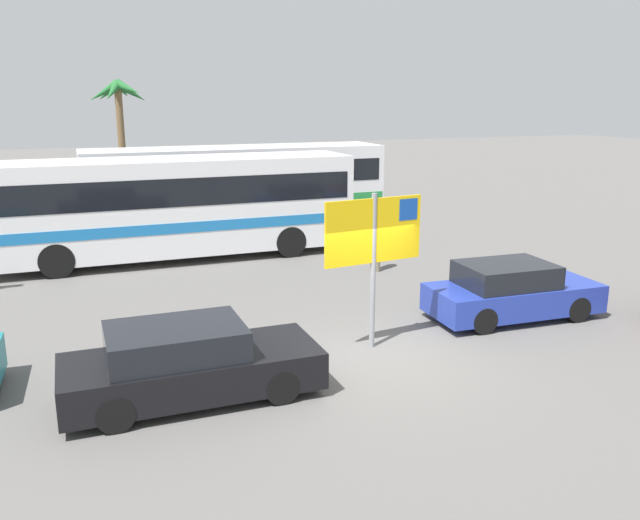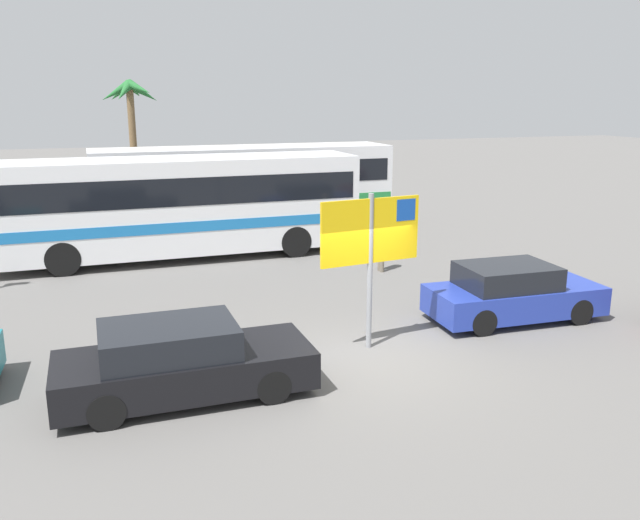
# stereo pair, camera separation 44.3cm
# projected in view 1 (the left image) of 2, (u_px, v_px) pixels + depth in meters

# --- Properties ---
(ground) EXTENTS (120.00, 120.00, 0.00)m
(ground) POSITION_uv_depth(u_px,v_px,m) (371.00, 359.00, 12.97)
(ground) COLOR #605E5B
(bus_front_coach) EXTENTS (11.31, 2.58, 3.17)m
(bus_front_coach) POSITION_uv_depth(u_px,v_px,m) (172.00, 203.00, 20.62)
(bus_front_coach) COLOR white
(bus_front_coach) RESTS_ON ground
(bus_rear_coach) EXTENTS (11.31, 2.58, 3.17)m
(bus_rear_coach) POSITION_uv_depth(u_px,v_px,m) (237.00, 184.00, 25.18)
(bus_rear_coach) COLOR white
(bus_rear_coach) RESTS_ON ground
(ferry_sign) EXTENTS (2.19, 0.32, 3.20)m
(ferry_sign) POSITION_uv_depth(u_px,v_px,m) (376.00, 237.00, 13.09)
(ferry_sign) COLOR gray
(ferry_sign) RESTS_ON ground
(car_blue) EXTENTS (4.06, 1.82, 1.32)m
(car_blue) POSITION_uv_depth(u_px,v_px,m) (511.00, 292.00, 15.25)
(car_blue) COLOR #23389E
(car_blue) RESTS_ON ground
(car_black) EXTENTS (4.33, 1.72, 1.32)m
(car_black) POSITION_uv_depth(u_px,v_px,m) (188.00, 364.00, 11.15)
(car_black) COLOR black
(car_black) RESTS_ON ground
(pedestrian_near_sign) EXTENTS (0.32, 0.32, 1.64)m
(pedestrian_near_sign) POSITION_uv_depth(u_px,v_px,m) (377.00, 239.00, 19.31)
(pedestrian_near_sign) COLOR #706656
(pedestrian_near_sign) RESTS_ON ground
(palm_tree_seaside) EXTENTS (2.69, 2.66, 5.77)m
(palm_tree_seaside) POSITION_uv_depth(u_px,v_px,m) (119.00, 106.00, 29.15)
(palm_tree_seaside) COLOR brown
(palm_tree_seaside) RESTS_ON ground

